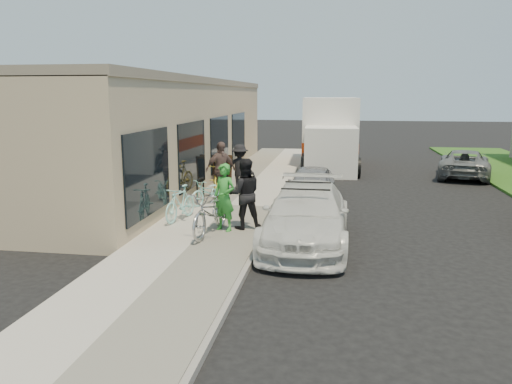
{
  "coord_description": "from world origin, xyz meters",
  "views": [
    {
      "loc": [
        1.31,
        -12.11,
        3.59
      ],
      "look_at": [
        -0.77,
        0.69,
        1.05
      ],
      "focal_mm": 35.0,
      "sensor_mm": 36.0,
      "label": 1
    }
  ],
  "objects": [
    {
      "name": "sedan_white",
      "position": [
        0.64,
        -0.34,
        0.71
      ],
      "size": [
        2.04,
        4.94,
        1.47
      ],
      "rotation": [
        0.0,
        0.0,
        -0.01
      ],
      "color": "silver",
      "rests_on": "ground"
    },
    {
      "name": "bystander_a",
      "position": [
        -2.1,
        5.28,
        1.0
      ],
      "size": [
        1.17,
        0.77,
        1.7
      ],
      "primitive_type": "imported",
      "rotation": [
        0.0,
        0.0,
        3.01
      ],
      "color": "black",
      "rests_on": "sidewalk"
    },
    {
      "name": "man_standing",
      "position": [
        -1.02,
        0.31,
        1.07
      ],
      "size": [
        1.07,
        0.95,
        1.84
      ],
      "primitive_type": "imported",
      "rotation": [
        0.0,
        0.0,
        3.47
      ],
      "color": "black",
      "rests_on": "sidewalk"
    },
    {
      "name": "sidewalk",
      "position": [
        -2.0,
        3.0,
        0.07
      ],
      "size": [
        3.0,
        34.0,
        0.15
      ],
      "primitive_type": "cube",
      "color": "#A9A298",
      "rests_on": "ground"
    },
    {
      "name": "ground",
      "position": [
        0.0,
        0.0,
        0.0
      ],
      "size": [
        120.0,
        120.0,
        0.0
      ],
      "primitive_type": "plane",
      "color": "black",
      "rests_on": "ground"
    },
    {
      "name": "far_car_gray",
      "position": [
        6.87,
        10.82,
        0.61
      ],
      "size": [
        2.97,
        4.73,
        1.22
      ],
      "primitive_type": "imported",
      "rotation": [
        0.0,
        0.0,
        2.91
      ],
      "color": "slate",
      "rests_on": "ground"
    },
    {
      "name": "bike_rack",
      "position": [
        -3.01,
        3.23,
        0.63
      ],
      "size": [
        0.12,
        0.56,
        0.79
      ],
      "rotation": [
        0.0,
        0.0,
        -0.13
      ],
      "color": "black",
      "rests_on": "sidewalk"
    },
    {
      "name": "tandem_bike",
      "position": [
        -1.73,
        -0.39,
        0.71
      ],
      "size": [
        1.02,
        2.22,
        1.12
      ],
      "primitive_type": "imported",
      "rotation": [
        0.0,
        0.0,
        -0.13
      ],
      "color": "#AFAFB2",
      "rests_on": "sidewalk"
    },
    {
      "name": "cruiser_bike_a",
      "position": [
        -2.93,
        0.88,
        0.63
      ],
      "size": [
        0.77,
        1.66,
        0.96
      ],
      "primitive_type": "imported",
      "rotation": [
        0.0,
        0.0,
        -0.21
      ],
      "color": "#9CE9DE",
      "rests_on": "sidewalk"
    },
    {
      "name": "woman_rider",
      "position": [
        -1.48,
        0.04,
        1.02
      ],
      "size": [
        0.75,
        0.64,
        1.73
      ],
      "primitive_type": "imported",
      "rotation": [
        0.0,
        0.0,
        -0.42
      ],
      "color": "green",
      "rests_on": "sidewalk"
    },
    {
      "name": "storefront",
      "position": [
        -5.24,
        7.99,
        2.12
      ],
      "size": [
        3.6,
        20.0,
        4.22
      ],
      "color": "tan",
      "rests_on": "ground"
    },
    {
      "name": "moving_truck",
      "position": [
        0.94,
        13.16,
        1.52
      ],
      "size": [
        2.86,
        7.08,
        3.43
      ],
      "rotation": [
        0.0,
        0.0,
        0.04
      ],
      "color": "silver",
      "rests_on": "ground"
    },
    {
      "name": "curb",
      "position": [
        -0.45,
        3.0,
        0.07
      ],
      "size": [
        0.12,
        34.0,
        0.13
      ],
      "primitive_type": "cube",
      "color": "gray",
      "rests_on": "ground"
    },
    {
      "name": "sedan_silver",
      "position": [
        0.5,
        4.5,
        0.61
      ],
      "size": [
        1.68,
        3.68,
        1.22
      ],
      "primitive_type": "imported",
      "rotation": [
        0.0,
        0.0,
        -0.07
      ],
      "color": "#959499",
      "rests_on": "ground"
    },
    {
      "name": "cruiser_bike_b",
      "position": [
        -2.66,
        3.01,
        0.56
      ],
      "size": [
        1.21,
        1.61,
        0.81
      ],
      "primitive_type": "imported",
      "rotation": [
        0.0,
        0.0,
        -0.5
      ],
      "color": "#9CE9DE",
      "rests_on": "sidewalk"
    },
    {
      "name": "cruiser_bike_c",
      "position": [
        -2.79,
        4.55,
        0.72
      ],
      "size": [
        0.89,
        1.96,
        1.14
      ],
      "primitive_type": "imported",
      "rotation": [
        0.0,
        0.0,
        0.2
      ],
      "color": "yellow",
      "rests_on": "sidewalk"
    },
    {
      "name": "bystander_b",
      "position": [
        -2.54,
        4.14,
        1.1
      ],
      "size": [
        1.14,
        1.08,
        1.9
      ],
      "primitive_type": "imported",
      "rotation": [
        0.0,
        0.0,
        0.72
      ],
      "color": "brown",
      "rests_on": "sidewalk"
    },
    {
      "name": "sandwich_board",
      "position": [
        -3.11,
        6.88,
        0.7
      ],
      "size": [
        0.66,
        0.67,
        1.07
      ],
      "rotation": [
        0.0,
        0.0,
        -0.02
      ],
      "color": "black",
      "rests_on": "sidewalk"
    }
  ]
}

